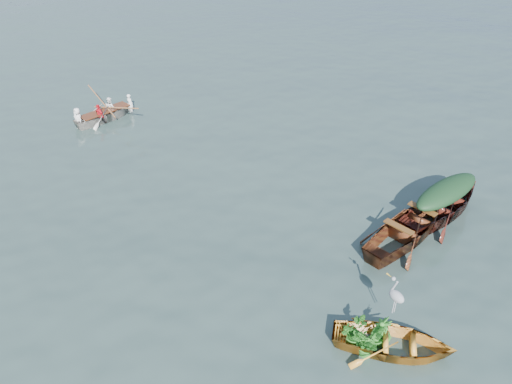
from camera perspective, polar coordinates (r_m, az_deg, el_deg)
ground at (r=13.10m, az=12.02°, el=-8.91°), size 140.00×140.00×0.00m
yellow_dinghy at (r=11.51m, az=15.25°, el=-17.03°), size 3.20×3.25×0.86m
green_tarp_boat at (r=15.67m, az=20.36°, el=-2.56°), size 5.07×2.07×1.19m
open_wooden_boat at (r=14.45m, az=16.83°, el=-5.13°), size 5.04×2.32×1.16m
rowed_boat at (r=21.26m, az=-16.71°, el=7.90°), size 3.84×1.92×0.84m
green_tarp_cover at (r=15.21m, az=20.98°, el=0.05°), size 2.79×1.14×0.52m
thwart_benches at (r=14.10m, az=17.22°, el=-3.21°), size 2.55×1.31×0.04m
heron at (r=11.24m, az=15.64°, el=-11.95°), size 0.48×0.48×0.92m
dinghy_weeds at (r=10.94m, az=12.88°, el=-14.20°), size 1.13×1.13×0.60m
rowers at (r=20.95m, az=-17.07°, el=9.87°), size 2.74×1.56×0.76m
oars at (r=21.08m, az=-16.91°, el=9.00°), size 1.18×2.67×0.06m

